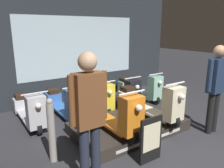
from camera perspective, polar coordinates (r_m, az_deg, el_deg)
The scene contains 14 objects.
ground_plane at distance 4.16m, azimuth 15.48°, elevation -16.08°, with size 30.00×30.00×0.00m, color #2D2D33.
shop_wall_back at distance 6.52m, azimuth -8.50°, elevation 10.05°, with size 6.55×0.09×3.20m.
display_platform at distance 4.60m, azimuth 4.33°, elevation -10.88°, with size 2.24×1.34×0.23m.
scooter_display_left at distance 4.10m, azimuth -0.48°, elevation -7.44°, with size 0.51×1.79×0.88m.
scooter_display_right at distance 4.69m, azimuth 9.88°, elevation -4.77°, with size 0.51×1.79×0.88m.
scooter_backrow_0 at distance 5.17m, azimuth -20.81°, elevation -6.36°, with size 0.51×1.79×0.88m.
scooter_backrow_1 at distance 5.39m, azimuth -12.45°, elevation -4.91°, with size 0.51×1.79×0.88m.
scooter_backrow_2 at distance 5.71m, azimuth -4.92°, elevation -3.51°, with size 0.51×1.79×0.88m.
scooter_backrow_3 at distance 6.12m, azimuth 1.69°, elevation -2.22°, with size 0.51×1.79×0.88m.
scooter_backrow_4 at distance 6.61m, azimuth 7.38°, elevation -1.09°, with size 0.51×1.79×0.88m.
person_left_browsing at distance 2.76m, azimuth -6.06°, elevation -7.37°, with size 0.53×0.24×1.81m.
person_right_browsing at distance 4.70m, azimuth 25.51°, elevation 0.06°, with size 0.52×0.23×1.77m.
price_sign_board at distance 3.57m, azimuth 10.13°, elevation -14.13°, with size 0.43×0.04×0.75m.
street_bollard at distance 3.59m, azimuth -15.53°, elevation -11.68°, with size 0.11×0.11×1.05m.
Camera 1 is at (-2.81, -2.26, 2.07)m, focal length 35.00 mm.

